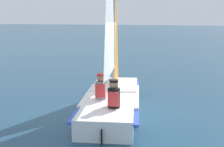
# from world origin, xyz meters

# --- Properties ---
(ground_plane) EXTENTS (260.00, 260.00, 0.00)m
(ground_plane) POSITION_xyz_m (0.00, 0.00, 0.00)
(ground_plane) COLOR navy
(sailboat_main) EXTENTS (4.60, 2.86, 6.03)m
(sailboat_main) POSITION_xyz_m (0.03, 0.01, 0.81)
(sailboat_main) COLOR white
(sailboat_main) RESTS_ON ground_plane
(sailor_helm) EXTENTS (0.41, 0.38, 1.16)m
(sailor_helm) POSITION_xyz_m (0.54, -0.08, 0.63)
(sailor_helm) COLOR black
(sailor_helm) RESTS_ON ground_plane
(sailor_crew) EXTENTS (0.41, 0.38, 1.16)m
(sailor_crew) POSITION_xyz_m (1.09, 0.55, 0.63)
(sailor_crew) COLOR black
(sailor_crew) RESTS_ON ground_plane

